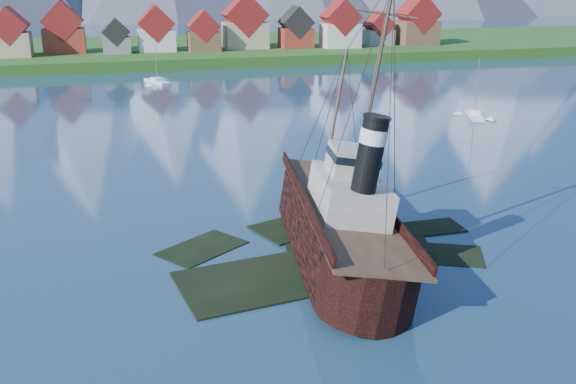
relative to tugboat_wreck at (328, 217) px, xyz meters
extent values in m
plane|color=#1B374D|center=(-2.70, -2.76, -3.31)|extent=(1400.00, 1400.00, 0.00)
cube|color=black|center=(-5.70, -4.76, -3.63)|extent=(19.08, 11.42, 1.00)
cube|color=black|center=(3.30, 1.24, -3.69)|extent=(15.15, 9.76, 1.00)
cube|color=black|center=(-0.70, 6.24, -3.59)|extent=(11.45, 9.06, 1.00)
cube|color=black|center=(9.30, -3.76, -3.73)|extent=(10.27, 8.34, 1.00)
cube|color=black|center=(-11.70, 3.24, -3.71)|extent=(9.42, 8.68, 1.00)
cube|color=black|center=(12.30, 2.24, -3.66)|extent=(6.00, 4.00, 1.00)
cube|color=#184915|center=(-2.70, 167.24, -3.31)|extent=(600.00, 80.00, 3.20)
cube|color=#3F3D38|center=(-2.70, 129.24, -3.31)|extent=(600.00, 2.50, 2.00)
cube|color=tan|center=(-45.70, 147.24, 3.09)|extent=(10.50, 9.00, 6.80)
cube|color=maroon|center=(-45.70, 147.24, 8.38)|extent=(10.69, 9.18, 10.69)
cube|color=maroon|center=(-31.70, 153.24, 3.29)|extent=(12.00, 8.50, 7.20)
cube|color=maroon|center=(-31.70, 153.24, 9.05)|extent=(12.22, 8.67, 12.22)
cube|color=slate|center=(-16.70, 148.24, 2.09)|extent=(8.00, 7.00, 4.80)
cube|color=black|center=(-16.70, 148.24, 5.93)|extent=(8.15, 7.14, 8.15)
cube|color=beige|center=(-4.70, 151.24, 2.89)|extent=(11.00, 9.50, 6.40)
cube|color=maroon|center=(-4.70, 151.24, 8.07)|extent=(11.20, 9.69, 11.20)
cube|color=brown|center=(9.30, 147.24, 2.59)|extent=(9.50, 8.00, 5.80)
cube|color=maroon|center=(9.30, 147.24, 7.20)|extent=(9.67, 8.16, 9.67)
cube|color=tan|center=(23.30, 152.24, 3.69)|extent=(13.50, 10.00, 8.00)
cube|color=maroon|center=(23.30, 152.24, 10.12)|extent=(13.75, 10.20, 13.75)
cube|color=maroon|center=(39.30, 149.24, 2.79)|extent=(10.00, 8.50, 6.20)
cube|color=black|center=(39.30, 149.24, 7.69)|extent=(10.18, 8.67, 10.18)
cube|color=beige|center=(53.30, 146.24, 3.44)|extent=(11.50, 9.00, 7.50)
cube|color=maroon|center=(53.30, 146.24, 9.26)|extent=(11.71, 9.18, 11.71)
cube|color=slate|center=(68.30, 150.24, 2.19)|extent=(9.00, 7.50, 5.00)
cube|color=maroon|center=(68.30, 150.24, 6.31)|extent=(9.16, 7.65, 9.16)
cube|color=brown|center=(81.30, 148.24, 3.59)|extent=(12.50, 10.00, 7.80)
cube|color=maroon|center=(81.30, 148.24, 9.74)|extent=(12.73, 10.20, 12.73)
cube|color=black|center=(0.00, -1.66, -0.83)|extent=(7.76, 22.34, 4.65)
cone|color=black|center=(0.00, 12.83, -0.83)|extent=(7.76, 7.76, 7.76)
cylinder|color=black|center=(0.00, -12.83, -0.83)|extent=(7.76, 7.76, 4.65)
cube|color=#4C3826|center=(0.00, -1.66, 1.60)|extent=(7.60, 29.47, 0.28)
cube|color=black|center=(-3.72, -1.66, 2.10)|extent=(0.22, 28.54, 1.00)
cube|color=black|center=(3.72, -1.66, 2.10)|extent=(0.22, 28.54, 1.00)
cube|color=#ADA89E|center=(0.00, -3.33, 3.27)|extent=(5.76, 9.42, 3.32)
cube|color=#ADA89E|center=(0.00, -2.22, 6.15)|extent=(3.99, 4.43, 2.44)
cylinder|color=black|center=(0.00, -6.98, 8.03)|extent=(2.11, 2.11, 6.20)
cylinder|color=silver|center=(0.00, -6.98, 9.58)|extent=(2.22, 2.22, 1.22)
cylinder|color=#473828|center=(0.00, 7.20, 8.36)|extent=(0.31, 0.31, 13.30)
cylinder|color=#473828|center=(0.00, -4.43, 14.57)|extent=(0.35, 0.35, 14.40)
cube|color=white|center=(45.74, 50.51, -3.21)|extent=(4.79, 8.46, 1.17)
cube|color=white|center=(45.74, 50.51, -2.29)|extent=(2.50, 2.80, 0.68)
cylinder|color=gray|center=(45.74, 50.51, 2.42)|extent=(0.14, 0.14, 10.10)
cube|color=white|center=(-8.19, 106.49, -3.21)|extent=(5.98, 10.21, 1.20)
cube|color=white|center=(-8.19, 106.49, -2.26)|extent=(3.07, 3.41, 0.70)
cylinder|color=gray|center=(-8.19, 106.49, 2.58)|extent=(0.14, 0.14, 10.39)
camera|label=1|loc=(-18.61, -53.75, 21.61)|focal=40.00mm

